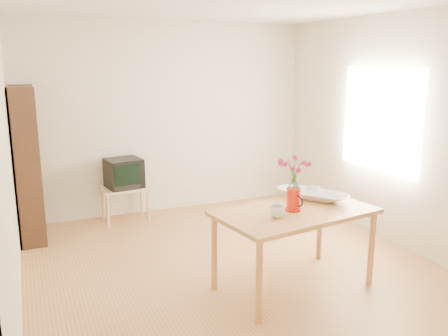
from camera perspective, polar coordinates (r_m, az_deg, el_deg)
name	(u,v)px	position (r m, az deg, el deg)	size (l,w,h in m)	color
room	(239,143)	(4.53, 1.82, 2.99)	(4.50, 4.50, 4.50)	#A66E3A
table	(295,219)	(4.38, 8.52, -6.03)	(1.53, 1.02, 0.75)	#BB7840
tv_stand	(125,192)	(6.35, -11.85, -2.89)	(0.60, 0.45, 0.46)	tan
bookshelf	(28,170)	(5.92, -22.55, -0.22)	(0.28, 0.70, 1.80)	black
pitcher	(293,200)	(4.31, 8.35, -3.89)	(0.14, 0.22, 0.21)	red
flowers	(295,171)	(4.24, 8.48, -0.37)	(0.24, 0.24, 0.34)	#B92B69
mug	(277,212)	(4.12, 6.42, -5.25)	(0.13, 0.13, 0.10)	white
bowl	(313,177)	(4.68, 10.67, -1.07)	(0.46, 0.46, 0.44)	white
teacup_a	(309,182)	(4.67, 10.24, -1.63)	(0.07, 0.07, 0.07)	white
teacup_b	(316,180)	(4.73, 10.97, -1.45)	(0.08, 0.08, 0.07)	white
television	(124,172)	(6.29, -11.98, -0.53)	(0.49, 0.46, 0.38)	black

